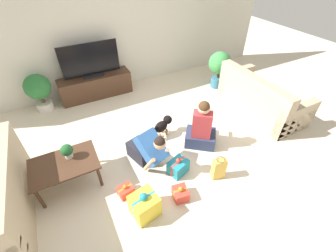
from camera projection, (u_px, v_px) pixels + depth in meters
ground_plane at (161, 152)px, 3.93m from camera, size 16.00×16.00×0.00m
wall_back at (107, 33)px, 4.90m from camera, size 8.40×0.06×2.60m
sofa_right at (260, 99)px, 4.70m from camera, size 0.88×1.81×0.86m
coffee_table at (64, 166)px, 3.18m from camera, size 0.92×0.63×0.44m
tv_console at (96, 86)px, 5.19m from camera, size 1.59×0.42×0.51m
tv at (91, 62)px, 4.82m from camera, size 1.23×0.20×0.73m
potted_plant_back_left at (39, 90)px, 4.60m from camera, size 0.51×0.51×0.82m
potted_plant_corner_right at (219, 66)px, 5.34m from camera, size 0.53×0.53×0.89m
person_kneeling at (148, 149)px, 3.52m from camera, size 0.52×0.83×0.77m
person_sitting at (201, 129)px, 3.87m from camera, size 0.66×0.63×0.94m
dog at (163, 125)px, 4.14m from camera, size 0.49×0.29×0.36m
gift_box_a at (145, 205)px, 2.94m from camera, size 0.38×0.36×0.43m
gift_box_b at (180, 193)px, 3.19m from camera, size 0.24×0.26×0.22m
gift_box_c at (178, 167)px, 3.52m from camera, size 0.36×0.32×0.30m
gift_box_d at (126, 191)px, 3.23m from camera, size 0.25×0.21×0.20m
gift_bag_a at (219, 169)px, 3.40m from camera, size 0.22×0.16×0.40m
tabletop_plant at (67, 151)px, 3.17m from camera, size 0.17×0.17×0.22m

